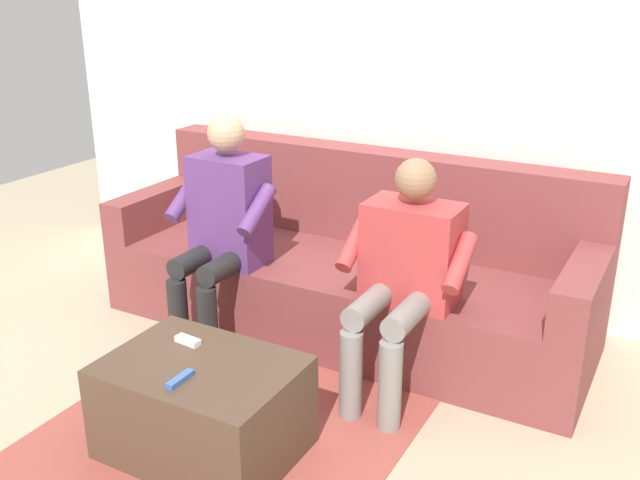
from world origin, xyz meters
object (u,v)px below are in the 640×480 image
(person_left_seated, at_px, (405,267))
(remote_white, at_px, (188,341))
(coffee_table, at_px, (203,408))
(person_right_seated, at_px, (223,221))
(couch, at_px, (350,270))
(remote_blue, at_px, (180,379))

(person_left_seated, bearing_deg, remote_white, 48.97)
(coffee_table, distance_m, person_right_seated, 1.07)
(couch, xyz_separation_m, remote_blue, (-0.02, 1.43, 0.09))
(person_left_seated, bearing_deg, couch, -42.41)
(person_left_seated, relative_size, remote_white, 9.65)
(remote_blue, bearing_deg, couch, 1.42)
(coffee_table, relative_size, remote_blue, 5.77)
(coffee_table, xyz_separation_m, person_left_seated, (-0.49, -0.84, 0.39))
(remote_white, bearing_deg, remote_blue, 128.37)
(couch, relative_size, person_left_seated, 2.41)
(coffee_table, distance_m, remote_blue, 0.25)
(couch, distance_m, coffee_table, 1.29)
(remote_white, bearing_deg, coffee_table, 148.70)
(person_left_seated, xyz_separation_m, remote_white, (0.64, 0.73, -0.18))
(couch, xyz_separation_m, person_right_seated, (0.49, 0.44, 0.33))
(person_right_seated, bearing_deg, person_left_seated, 179.44)
(coffee_table, relative_size, person_right_seated, 0.63)
(remote_blue, height_order, remote_white, remote_white)
(person_right_seated, relative_size, remote_white, 10.57)
(couch, relative_size, remote_blue, 19.95)
(person_right_seated, distance_m, remote_blue, 1.13)
(person_right_seated, bearing_deg, remote_white, 115.36)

